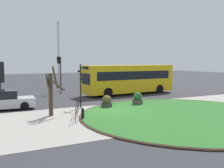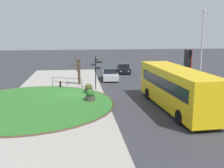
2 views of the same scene
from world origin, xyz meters
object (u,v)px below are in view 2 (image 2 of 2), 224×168
lamppost_tall (202,48)px  planter_kerbside (89,89)px  street_tree_bare (78,70)px  bus_yellow (176,88)px  bollard_foreground (60,84)px  billboard_left (188,59)px  planter_near_signpost (90,96)px  car_far_lane (123,68)px  car_near_lane (110,74)px  traffic_light_near (190,61)px  signpost_directional (96,70)px

lamppost_tall → planter_kerbside: bearing=-87.6°
planter_kerbside → street_tree_bare: street_tree_bare is taller
bus_yellow → street_tree_bare: (-10.53, -7.49, -0.06)m
bollard_foreground → billboard_left: (-4.66, 16.31, 1.96)m
bollard_foreground → planter_near_signpost: size_ratio=0.68×
bollard_foreground → planter_kerbside: bearing=43.2°
car_far_lane → planter_near_signpost: 16.42m
lamppost_tall → billboard_left: bearing=166.4°
lamppost_tall → street_tree_bare: bearing=-108.0°
lamppost_tall → billboard_left: size_ratio=2.27×
car_near_lane → traffic_light_near: size_ratio=1.06×
billboard_left → planter_near_signpost: billboard_left is taller
car_near_lane → car_far_lane: (-5.40, 2.62, -0.04)m
lamppost_tall → planter_near_signpost: lamppost_tall is taller
bollard_foreground → planter_near_signpost: 6.68m
bollard_foreground → car_far_lane: size_ratio=0.16×
car_far_lane → planter_near_signpost: car_far_lane is taller
bus_yellow → traffic_light_near: traffic_light_near is taller
bus_yellow → traffic_light_near: bearing=-33.8°
signpost_directional → planter_kerbside: size_ratio=3.40×
signpost_directional → billboard_left: 13.89m
planter_near_signpost → planter_kerbside: 2.87m
bollard_foreground → planter_near_signpost: bearing=26.1°
billboard_left → street_tree_bare: 14.71m
planter_near_signpost → street_tree_bare: (-7.41, -0.96, 1.16)m
planter_kerbside → street_tree_bare: bearing=-168.1°
bus_yellow → traffic_light_near: (-6.69, 4.01, 1.30)m
traffic_light_near → planter_near_signpost: size_ratio=3.77×
planter_near_signpost → lamppost_tall: bearing=106.1°
car_near_lane → planter_kerbside: car_near_lane is taller
lamppost_tall → street_tree_bare: size_ratio=2.44×
car_far_lane → planter_near_signpost: bearing=-14.5°
car_far_lane → traffic_light_near: 13.07m
car_near_lane → lamppost_tall: bearing=55.9°
signpost_directional → street_tree_bare: size_ratio=1.04×
car_near_lane → signpost_directional: bearing=-18.0°
car_near_lane → car_far_lane: bearing=157.8°
signpost_directional → traffic_light_near: size_ratio=0.84×
lamppost_tall → street_tree_bare: lamppost_tall is taller
car_near_lane → traffic_light_near: traffic_light_near is taller
billboard_left → street_tree_bare: bearing=-70.5°
traffic_light_near → billboard_left: traffic_light_near is taller
traffic_light_near → planter_near_signpost: bearing=116.1°
car_near_lane → planter_kerbside: 7.77m
car_near_lane → planter_kerbside: size_ratio=4.32×
lamppost_tall → billboard_left: (-7.31, 1.77, -2.01)m
car_near_lane → lamppost_tall: lamppost_tall is taller
signpost_directional → lamppost_tall: 11.09m
car_near_lane → car_far_lane: 6.00m
car_far_lane → bollard_foreground: bearing=-36.7°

